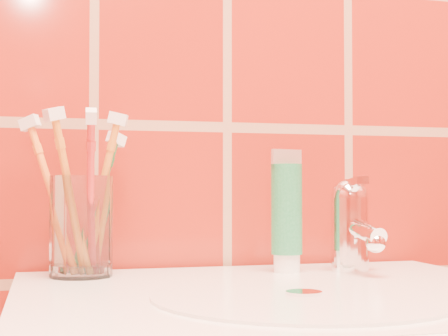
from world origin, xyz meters
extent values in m
cylinder|color=silver|center=(0.00, 0.91, 0.85)|extent=(0.30, 0.30, 0.00)
cylinder|color=white|center=(0.00, 0.91, 0.85)|extent=(0.04, 0.04, 0.00)
cylinder|color=white|center=(-0.20, 1.12, 0.91)|extent=(0.10, 0.10, 0.12)
cylinder|color=white|center=(0.05, 1.11, 0.86)|extent=(0.03, 0.03, 0.02)
cylinder|color=#1A7040|center=(0.05, 1.11, 0.93)|extent=(0.04, 0.04, 0.11)
cube|color=beige|center=(0.05, 1.11, 1.00)|extent=(0.04, 0.01, 0.02)
cylinder|color=white|center=(0.14, 1.09, 0.90)|extent=(0.05, 0.05, 0.09)
sphere|color=white|center=(0.14, 1.09, 0.94)|extent=(0.05, 0.05, 0.05)
cylinder|color=white|center=(0.14, 1.06, 0.91)|extent=(0.02, 0.09, 0.03)
cube|color=white|center=(0.14, 1.08, 0.96)|extent=(0.02, 0.06, 0.01)
camera|label=1|loc=(-0.25, 0.28, 0.96)|focal=55.00mm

